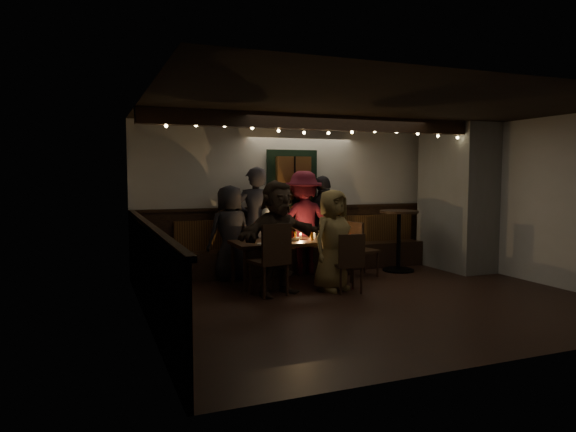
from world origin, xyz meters
name	(u,v)px	position (x,y,z in m)	size (l,w,h in m)	color
room	(384,212)	(1.07, 1.42, 1.07)	(6.02, 5.01, 2.62)	black
dining_table	(293,244)	(-0.61, 1.40, 0.62)	(1.91, 0.82, 0.83)	black
chair_near_left	(272,255)	(-1.21, 0.66, 0.58)	(0.56, 0.56, 1.04)	black
chair_near_right	(349,260)	(-0.11, 0.45, 0.49)	(0.44, 0.44, 0.87)	black
chair_end	(359,246)	(0.63, 1.48, 0.52)	(0.48, 0.48, 0.93)	black
high_top	(399,233)	(1.52, 1.65, 0.68)	(0.68, 0.68, 1.08)	black
person_a	(230,233)	(-1.45, 2.04, 0.77)	(0.75, 0.49, 1.54)	black
person_b	(255,222)	(-0.99, 2.11, 0.92)	(0.67, 0.44, 1.84)	#28262E
person_c	(272,230)	(-0.71, 2.12, 0.78)	(0.76, 0.59, 1.56)	silver
person_d	(304,223)	(-0.16, 2.02, 0.89)	(1.15, 0.66, 1.77)	#430D19
person_e	(324,224)	(0.29, 2.15, 0.85)	(0.99, 0.41, 1.69)	black
person_f	(278,238)	(-1.11, 0.74, 0.82)	(1.52, 0.48, 1.64)	#33261D
person_g	(333,240)	(-0.25, 0.70, 0.75)	(0.73, 0.48, 1.50)	olive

